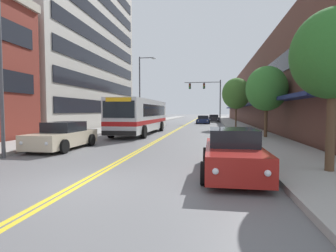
{
  "coord_description": "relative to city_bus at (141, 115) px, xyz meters",
  "views": [
    {
      "loc": [
        3.62,
        -6.62,
        2.05
      ],
      "look_at": [
        -1.2,
        23.18,
        0.33
      ],
      "focal_mm": 28.0,
      "sensor_mm": 36.0,
      "label": 1
    }
  ],
  "objects": [
    {
      "name": "sidewalk_right",
      "position": [
        9.76,
        20.57,
        -1.63
      ],
      "size": [
        3.36,
        106.0,
        0.18
      ],
      "color": "#9E9B96",
      "rests_on": "ground_plane"
    },
    {
      "name": "storefront_row_right",
      "position": [
        15.67,
        20.57,
        2.9
      ],
      "size": [
        9.1,
        68.0,
        9.25
      ],
      "color": "brown",
      "rests_on": "ground_plane"
    },
    {
      "name": "car_navy_moving_lead",
      "position": [
        5.06,
        20.54,
        -1.11
      ],
      "size": [
        2.21,
        4.69,
        1.32
      ],
      "color": "#19234C",
      "rests_on": "ground_plane"
    },
    {
      "name": "fire_hydrant",
      "position": [
        8.53,
        -5.36,
        -1.13
      ],
      "size": [
        0.28,
        0.2,
        0.82
      ],
      "color": "#B7B7BC",
      "rests_on": "sidewalk_right"
    },
    {
      "name": "city_bus",
      "position": [
        0.0,
        0.0,
        0.0
      ],
      "size": [
        2.88,
        11.71,
        3.02
      ],
      "color": "silver",
      "rests_on": "ground_plane"
    },
    {
      "name": "street_tree_right_mid",
      "position": [
        10.16,
        -3.26,
        1.94
      ],
      "size": [
        2.91,
        2.91,
        5.09
      ],
      "color": "brown",
      "rests_on": "sidewalk_right"
    },
    {
      "name": "office_tower_left",
      "position": [
        -12.51,
        7.31,
        9.82
      ],
      "size": [
        12.08,
        23.09,
        23.08
      ],
      "color": "#BCB7AD",
      "rests_on": "ground_plane"
    },
    {
      "name": "sidewalk_left",
      "position": [
        -4.6,
        20.57,
        -1.63
      ],
      "size": [
        3.36,
        106.0,
        0.18
      ],
      "color": "#9E9B96",
      "rests_on": "ground_plane"
    },
    {
      "name": "centre_line",
      "position": [
        2.58,
        20.57,
        -1.71
      ],
      "size": [
        0.34,
        106.0,
        0.01
      ],
      "color": "yellow",
      "rests_on": "ground_plane"
    },
    {
      "name": "car_beige_parked_left_near",
      "position": [
        -1.78,
        13.36,
        -1.09
      ],
      "size": [
        2.17,
        4.75,
        1.34
      ],
      "color": "#BCAD89",
      "rests_on": "ground_plane"
    },
    {
      "name": "car_charcoal_parked_right_mid",
      "position": [
        6.85,
        26.79,
        -1.06
      ],
      "size": [
        2.15,
        4.68,
        1.38
      ],
      "color": "#232328",
      "rests_on": "ground_plane"
    },
    {
      "name": "ground_plane",
      "position": [
        2.58,
        20.57,
        -1.71
      ],
      "size": [
        240.0,
        240.0,
        0.0
      ],
      "primitive_type": "plane",
      "color": "slate"
    },
    {
      "name": "car_red_parked_right_foreground",
      "position": [
        6.94,
        -14.34,
        -1.04
      ],
      "size": [
        1.99,
        4.73,
        1.47
      ],
      "color": "maroon",
      "rests_on": "ground_plane"
    },
    {
      "name": "street_tree_right_near",
      "position": [
        9.9,
        -14.22,
        2.06
      ],
      "size": [
        2.51,
        2.51,
        5.01
      ],
      "color": "brown",
      "rests_on": "sidewalk_right"
    },
    {
      "name": "street_lamp_left_far",
      "position": [
        -2.45,
        9.48,
        3.5
      ],
      "size": [
        2.22,
        0.28,
        8.91
      ],
      "color": "#47474C",
      "rests_on": "ground_plane"
    },
    {
      "name": "street_lamp_left_near",
      "position": [
        -2.5,
        -12.99,
        3.15
      ],
      "size": [
        1.86,
        0.28,
        8.32
      ],
      "color": "#47474C",
      "rests_on": "ground_plane"
    },
    {
      "name": "car_champagne_parked_left_mid",
      "position": [
        -1.67,
        -10.01,
        -1.04
      ],
      "size": [
        2.09,
        4.85,
        1.47
      ],
      "color": "beige",
      "rests_on": "ground_plane"
    },
    {
      "name": "street_tree_right_far",
      "position": [
        9.09,
        7.76,
        2.33
      ],
      "size": [
        3.19,
        3.19,
        5.63
      ],
      "color": "brown",
      "rests_on": "sidewalk_right"
    },
    {
      "name": "traffic_signal_mast",
      "position": [
        5.85,
        20.86,
        3.36
      ],
      "size": [
        5.96,
        0.38,
        7.15
      ],
      "color": "#47474C",
      "rests_on": "ground_plane"
    }
  ]
}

